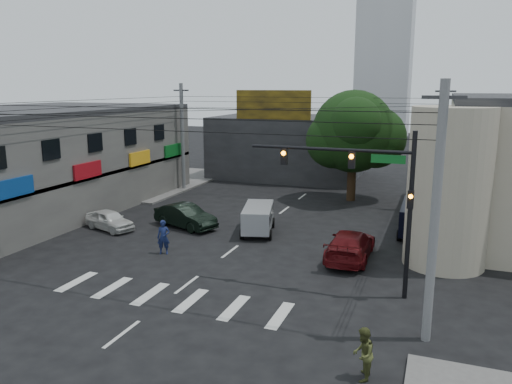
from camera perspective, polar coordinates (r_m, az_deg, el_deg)
The scene contains 19 objects.
ground at distance 26.05m, azimuth -4.75°, elevation -8.14°, with size 160.00×160.00×0.00m, color black.
sidewalk_far_left at distance 49.99m, azimuth -14.68°, elevation 1.39°, with size 16.00×16.00×0.15m, color #514F4C.
building_left at distance 40.41m, azimuth -24.74°, elevation 3.15°, with size 14.00×24.00×7.00m, color #4E4B48.
corner_column at distance 26.54m, azimuth 21.14°, elevation 0.43°, with size 4.00×4.00×8.00m, color #A0957F.
building_far at distance 50.57m, azimuth 3.70°, elevation 5.23°, with size 14.00×10.00×6.00m, color #232326.
billboard at distance 45.58m, azimuth 1.95°, elevation 9.93°, with size 7.00×0.30×2.60m, color olive.
tower_distant at distance 93.58m, azimuth 14.75°, elevation 19.66°, with size 9.00×9.00×44.00m, color silver.
street_tree at distance 39.76m, azimuth 11.07°, elevation 6.77°, with size 6.40×6.40×8.70m.
traffic_gantry at distance 21.63m, azimuth 12.93°, elevation 0.71°, with size 7.10×0.35×7.20m.
utility_pole_near_right at distance 18.10m, azimuth 19.78°, elevation -2.64°, with size 0.32×0.32×9.20m, color #59595B.
utility_pole_far_left at distance 43.72m, azimuth -8.40°, elevation 6.17°, with size 0.32×0.32×9.20m, color #59595B.
utility_pole_far_right at distance 38.31m, azimuth 20.41°, elevation 4.74°, with size 0.32×0.32×9.20m, color #59595B.
dark_sedan at distance 32.47m, azimuth -8.08°, elevation -2.75°, with size 4.80×3.03×1.49m, color black.
white_compact at distance 33.03m, azimuth -16.40°, elevation -3.08°, with size 3.97×2.54×1.26m, color silver.
maroon_sedan at distance 26.87m, azimuth 10.72°, elevation -5.95°, with size 2.19×5.28×1.52m, color #500B0E.
silver_minivan at distance 30.89m, azimuth 0.23°, elevation -3.19°, with size 2.64×4.27×1.71m, color #9FA0A6, non-canonical shape.
navy_van at distance 32.12m, azimuth 17.91°, elevation -3.00°, with size 1.86×4.80×1.91m, color black, non-canonical shape.
traffic_officer at distance 27.57m, azimuth -10.52°, elevation -5.10°, with size 0.80×0.68×1.88m, color #141D47.
pedestrian_olive at distance 16.51m, azimuth 12.13°, elevation -17.66°, with size 0.65×0.84×1.71m, color #3F4520.
Camera 1 is at (10.55, -22.06, 8.96)m, focal length 35.00 mm.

